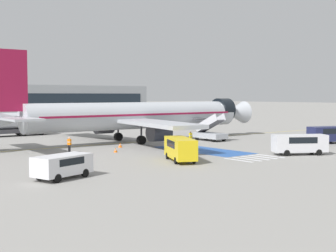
{
  "coord_description": "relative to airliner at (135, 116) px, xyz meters",
  "views": [
    {
      "loc": [
        -37.09,
        -49.72,
        6.21
      ],
      "look_at": [
        1.57,
        -2.74,
        2.15
      ],
      "focal_mm": 50.0,
      "sensor_mm": 36.0,
      "label": 1
    }
  ],
  "objects": [
    {
      "name": "apron_walkway_bar_3",
      "position": [
        1.32,
        -20.17,
        -3.48
      ],
      "size": [
        0.44,
        3.6,
        0.01
      ],
      "primitive_type": "cube",
      "color": "silver",
      "rests_on": "ground_plane"
    },
    {
      "name": "boarding_stairs_forward",
      "position": [
        9.08,
        -4.78,
        -2.52
      ],
      "size": [
        2.45,
        5.32,
        3.77
      ],
      "rotation": [
        0.0,
        0.0,
        -0.05
      ],
      "color": "#ADB2BA",
      "rests_on": "ground_plane"
    },
    {
      "name": "ground_crew_0",
      "position": [
        4.05,
        -6.42,
        -2.57
      ],
      "size": [
        0.45,
        0.28,
        1.61
      ],
      "rotation": [
        0.0,
        0.0,
        3.26
      ],
      "color": "#2D2D33",
      "rests_on": "ground_plane"
    },
    {
      "name": "traffic_cone_0",
      "position": [
        -4.94,
        -3.95,
        -3.21
      ],
      "size": [
        0.49,
        0.49,
        0.55
      ],
      "color": "orange",
      "rests_on": "ground_plane"
    },
    {
      "name": "apron_walkway_bar_2",
      "position": [
        0.12,
        -20.17,
        -3.48
      ],
      "size": [
        0.44,
        3.6,
        0.01
      ],
      "primitive_type": "cube",
      "color": "silver",
      "rests_on": "ground_plane"
    },
    {
      "name": "apron_stand_patch_blue",
      "position": [
        0.72,
        -12.04,
        -3.48
      ],
      "size": [
        4.92,
        12.19,
        0.01
      ],
      "primitive_type": "cube",
      "color": "#2856A8",
      "rests_on": "ground_plane"
    },
    {
      "name": "service_van_0",
      "position": [
        17.85,
        -16.94,
        -2.19
      ],
      "size": [
        4.95,
        3.46,
        2.16
      ],
      "rotation": [
        0.0,
        0.0,
        4.36
      ],
      "color": "#1E234C",
      "rests_on": "ground_plane"
    },
    {
      "name": "apron_walkway_bar_1",
      "position": [
        -1.08,
        -20.17,
        -3.48
      ],
      "size": [
        0.44,
        3.6,
        0.01
      ],
      "primitive_type": "cube",
      "color": "silver",
      "rests_on": "ground_plane"
    },
    {
      "name": "fuel_tanker",
      "position": [
        -8.62,
        19.01,
        -1.67
      ],
      "size": [
        10.92,
        3.11,
        3.57
      ],
      "rotation": [
        0.0,
        0.0,
        1.52
      ],
      "color": "#38383D",
      "rests_on": "ground_plane"
    },
    {
      "name": "traffic_cone_1",
      "position": [
        -7.96,
        -7.59,
        -3.25
      ],
      "size": [
        0.42,
        0.42,
        0.46
      ],
      "color": "orange",
      "rests_on": "ground_plane"
    },
    {
      "name": "apron_walkway_bar_4",
      "position": [
        2.52,
        -20.17,
        -3.48
      ],
      "size": [
        0.44,
        3.6,
        0.01
      ],
      "primitive_type": "cube",
      "color": "silver",
      "rests_on": "ground_plane"
    },
    {
      "name": "ground_plane",
      "position": [
        1.59,
        -0.26,
        -3.48
      ],
      "size": [
        600.0,
        600.0,
        0.0
      ],
      "primitive_type": "plane",
      "color": "gray"
    },
    {
      "name": "airliner",
      "position": [
        0.0,
        0.0,
        0.0
      ],
      "size": [
        40.47,
        32.5,
        11.2
      ],
      "rotation": [
        0.0,
        0.0,
        -1.62
      ],
      "color": "#B7BCC4",
      "rests_on": "ground_plane"
    },
    {
      "name": "apron_walkway_bar_0",
      "position": [
        -2.28,
        -20.17,
        -3.48
      ],
      "size": [
        0.44,
        3.6,
        0.01
      ],
      "primitive_type": "cube",
      "color": "silver",
      "rests_on": "ground_plane"
    },
    {
      "name": "ground_crew_1",
      "position": [
        -11.85,
        -4.47,
        -2.52
      ],
      "size": [
        0.37,
        0.48,
        1.67
      ],
      "rotation": [
        0.0,
        0.0,
        1.94
      ],
      "color": "#2D2D33",
      "rests_on": "ground_plane"
    },
    {
      "name": "service_van_3",
      "position": [
        -19.72,
        -18.49,
        -2.41
      ],
      "size": [
        4.84,
        3.22,
        1.76
      ],
      "rotation": [
        0.0,
        0.0,
        1.86
      ],
      "color": "silver",
      "rests_on": "ground_plane"
    },
    {
      "name": "apron_leadline_yellow",
      "position": [
        0.72,
        -0.04,
        -3.48
      ],
      "size": [
        75.15,
        4.1,
        0.01
      ],
      "primitive_type": "cube",
      "rotation": [
        0.0,
        0.0,
        -1.62
      ],
      "color": "gold",
      "rests_on": "ground_plane"
    },
    {
      "name": "service_van_1",
      "position": [
        -7.01,
        -17.17,
        -2.18
      ],
      "size": [
        4.07,
        5.73,
        2.18
      ],
      "rotation": [
        0.0,
        0.0,
        2.68
      ],
      "color": "yellow",
      "rests_on": "ground_plane"
    },
    {
      "name": "service_van_2",
      "position": [
        5.64,
        -21.47,
        -2.23
      ],
      "size": [
        5.67,
        4.46,
        2.09
      ],
      "rotation": [
        0.0,
        0.0,
        4.16
      ],
      "color": "silver",
      "rests_on": "ground_plane"
    }
  ]
}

